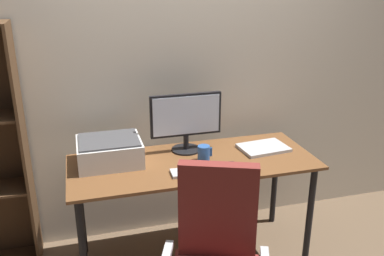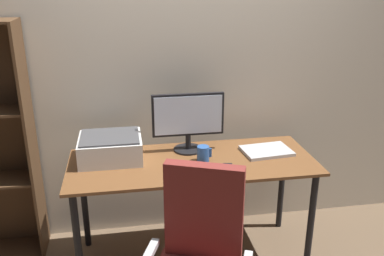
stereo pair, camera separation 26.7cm
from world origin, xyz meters
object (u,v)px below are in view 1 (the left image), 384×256
object	(u,v)px
monitor	(185,119)
laptop	(263,148)
desk	(193,173)
coffee_mug	(204,153)
printer	(110,151)
keyboard	(195,171)
mouse	(231,167)

from	to	relation	value
monitor	laptop	world-z (taller)	monitor
desk	coffee_mug	xyz separation A→B (m)	(0.07, -0.02, 0.14)
monitor	printer	distance (m)	0.54
desk	keyboard	bearing A→B (deg)	-102.87
monitor	mouse	distance (m)	0.46
printer	coffee_mug	bearing A→B (deg)	-13.11
mouse	laptop	xyz separation A→B (m)	(0.33, 0.23, -0.01)
keyboard	printer	world-z (taller)	printer
keyboard	laptop	bearing A→B (deg)	23.91
desk	laptop	distance (m)	0.53
coffee_mug	printer	distance (m)	0.60
desk	monitor	xyz separation A→B (m)	(-0.00, 0.18, 0.32)
keyboard	printer	size ratio (longest dim) A/B	0.72
monitor	laptop	size ratio (longest dim) A/B	1.51
monitor	printer	world-z (taller)	monitor
desk	coffee_mug	world-z (taller)	coffee_mug
mouse	printer	xyz separation A→B (m)	(-0.71, 0.30, 0.06)
mouse	laptop	world-z (taller)	mouse
printer	desk	bearing A→B (deg)	-13.07
desk	monitor	bearing A→B (deg)	91.06
coffee_mug	keyboard	bearing A→B (deg)	-124.35
laptop	coffee_mug	bearing A→B (deg)	-177.17
mouse	printer	bearing A→B (deg)	167.62
desk	mouse	xyz separation A→B (m)	(0.19, -0.18, 0.11)
monitor	desk	bearing A→B (deg)	-88.94
monitor	coffee_mug	xyz separation A→B (m)	(0.07, -0.19, -0.18)
monitor	laptop	bearing A→B (deg)	-13.64
coffee_mug	mouse	bearing A→B (deg)	-53.60
monitor	mouse	bearing A→B (deg)	-61.91
monitor	coffee_mug	distance (m)	0.27
desk	keyboard	size ratio (longest dim) A/B	5.49
monitor	mouse	size ratio (longest dim) A/B	5.04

